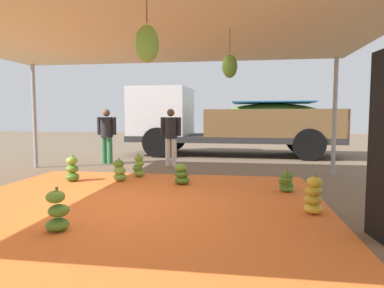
# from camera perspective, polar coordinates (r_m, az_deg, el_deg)

# --- Properties ---
(ground_plane) EXTENTS (40.00, 40.00, 0.00)m
(ground_plane) POSITION_cam_1_polar(r_m,az_deg,el_deg) (8.28, -3.31, -4.87)
(ground_plane) COLOR brown
(tarp_orange) EXTENTS (5.97, 5.56, 0.01)m
(tarp_orange) POSITION_cam_1_polar(r_m,az_deg,el_deg) (5.44, -9.83, -9.97)
(tarp_orange) COLOR orange
(tarp_orange) RESTS_ON ground
(tent_canopy) EXTENTS (8.00, 7.00, 2.79)m
(tent_canopy) POSITION_cam_1_polar(r_m,az_deg,el_deg) (5.34, -10.58, 19.06)
(tent_canopy) COLOR #9EA0A5
(tent_canopy) RESTS_ON ground
(banana_bunch_0) EXTENTS (0.40, 0.40, 0.46)m
(banana_bunch_0) POSITION_cam_1_polar(r_m,az_deg,el_deg) (6.82, -1.75, -5.22)
(banana_bunch_0) COLOR #477523
(banana_bunch_0) RESTS_ON tarp_orange
(banana_bunch_1) EXTENTS (0.36, 0.38, 0.43)m
(banana_bunch_1) POSITION_cam_1_polar(r_m,az_deg,el_deg) (6.37, 15.60, -6.26)
(banana_bunch_1) COLOR #518428
(banana_bunch_1) RESTS_ON tarp_orange
(banana_bunch_2) EXTENTS (0.39, 0.41, 0.55)m
(banana_bunch_2) POSITION_cam_1_polar(r_m,az_deg,el_deg) (7.59, -19.55, -4.12)
(banana_bunch_2) COLOR #477523
(banana_bunch_2) RESTS_ON tarp_orange
(banana_bunch_3) EXTENTS (0.29, 0.30, 0.54)m
(banana_bunch_3) POSITION_cam_1_polar(r_m,az_deg,el_deg) (7.72, -8.96, -3.78)
(banana_bunch_3) COLOR #6B9E38
(banana_bunch_3) RESTS_ON tarp_orange
(banana_bunch_5) EXTENTS (0.36, 0.35, 0.53)m
(banana_bunch_5) POSITION_cam_1_polar(r_m,az_deg,el_deg) (4.42, -21.76, -10.66)
(banana_bunch_5) COLOR #518428
(banana_bunch_5) RESTS_ON tarp_orange
(banana_bunch_7) EXTENTS (0.37, 0.37, 0.57)m
(banana_bunch_7) POSITION_cam_1_polar(r_m,az_deg,el_deg) (5.09, 19.81, -8.34)
(banana_bunch_7) COLOR gold
(banana_bunch_7) RESTS_ON tarp_orange
(banana_bunch_8) EXTENTS (0.37, 0.35, 0.49)m
(banana_bunch_8) POSITION_cam_1_polar(r_m,az_deg,el_deg) (7.31, -12.12, -4.51)
(banana_bunch_8) COLOR #6B9E38
(banana_bunch_8) RESTS_ON tarp_orange
(cargo_truck_main) EXTENTS (7.26, 2.70, 2.40)m
(cargo_truck_main) POSITION_cam_1_polar(r_m,az_deg,el_deg) (12.06, 5.61, 3.95)
(cargo_truck_main) COLOR #2D2D2D
(cargo_truck_main) RESTS_ON ground
(worker_0) EXTENTS (0.58, 0.35, 1.58)m
(worker_0) POSITION_cam_1_polar(r_m,az_deg,el_deg) (9.34, -3.59, 1.90)
(worker_0) COLOR silver
(worker_0) RESTS_ON ground
(worker_1) EXTENTS (0.58, 0.35, 1.58)m
(worker_1) POSITION_cam_1_polar(r_m,az_deg,el_deg) (10.15, -14.18, 2.00)
(worker_1) COLOR #337A4C
(worker_1) RESTS_ON ground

